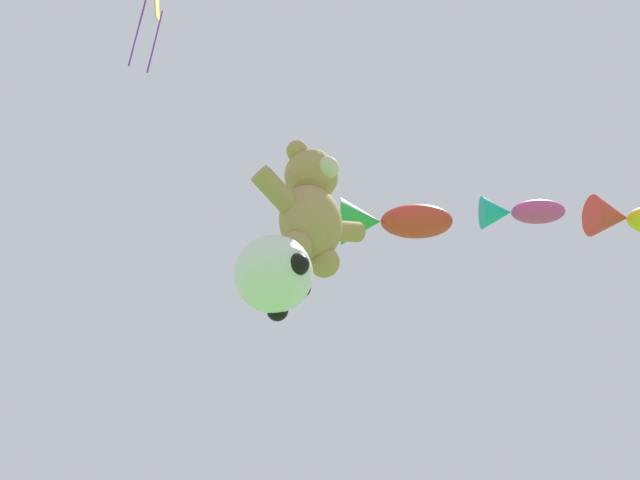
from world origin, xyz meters
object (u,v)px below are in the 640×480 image
at_px(fish_kite_goldfin, 635,219).
at_px(fish_kite_crimson, 389,221).
at_px(teddy_bear_kite, 311,207).
at_px(fish_kite_magenta, 517,212).
at_px(soccer_ball_kite, 274,275).

bearing_deg(fish_kite_goldfin, fish_kite_crimson, 138.01).
bearing_deg(teddy_bear_kite, fish_kite_magenta, -9.02).
height_order(teddy_bear_kite, soccer_ball_kite, teddy_bear_kite).
height_order(soccer_ball_kite, fish_kite_magenta, fish_kite_magenta).
height_order(teddy_bear_kite, fish_kite_goldfin, fish_kite_goldfin).
relative_size(fish_kite_crimson, fish_kite_magenta, 1.37).
xyz_separation_m(fish_kite_crimson, fish_kite_goldfin, (3.69, -3.32, 0.22)).
relative_size(soccer_ball_kite, fish_kite_crimson, 0.50).
distance_m(fish_kite_crimson, fish_kite_goldfin, 4.97).
height_order(soccer_ball_kite, fish_kite_goldfin, fish_kite_goldfin).
xyz_separation_m(teddy_bear_kite, fish_kite_goldfin, (6.82, -2.22, 2.22)).
bearing_deg(fish_kite_crimson, soccer_ball_kite, -161.43).
bearing_deg(soccer_ball_kite, fish_kite_crimson, 18.57).
xyz_separation_m(teddy_bear_kite, fish_kite_crimson, (3.13, 1.10, 2.01)).
bearing_deg(soccer_ball_kite, fish_kite_magenta, -5.38).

